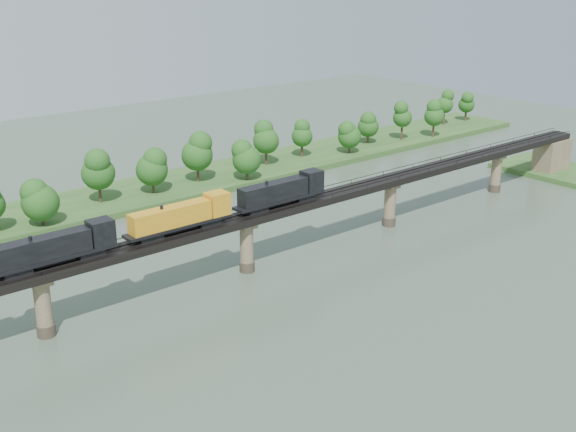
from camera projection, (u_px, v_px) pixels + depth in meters
ground at (356, 328)px, 117.96m from camera, size 400.00×400.00×0.00m
far_bank at (116, 199)px, 179.45m from camera, size 300.00×24.00×1.60m
bridge at (247, 245)px, 137.93m from camera, size 236.00×30.00×11.50m
bridge_superstructure at (246, 214)px, 135.81m from camera, size 220.00×4.90×0.75m
far_treeline at (90, 178)px, 168.58m from camera, size 289.06×17.54×13.60m
freight_train at (141, 227)px, 121.78m from camera, size 83.73×3.26×5.76m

